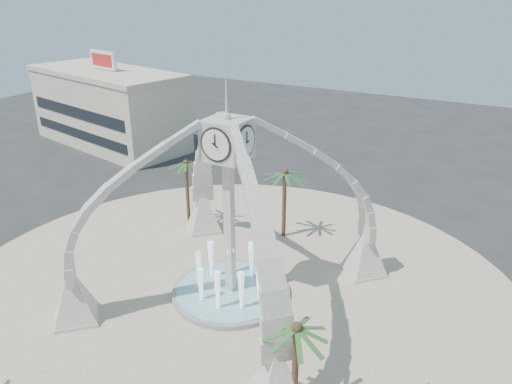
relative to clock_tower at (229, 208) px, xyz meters
The scene contains 8 objects.
ground 6.49m from the clock_tower, 90.00° to the left, with size 140.00×140.00×0.00m, color #282828.
plaza 6.46m from the clock_tower, 90.00° to the left, with size 40.00×40.00×0.06m, color beige.
clock_tower is the anchor object (origin of this frame).
fountain 6.20m from the clock_tower, 90.00° to the left, with size 8.00×8.00×3.62m.
building_nw 38.87m from the clock_tower, 145.49° to the left, with size 23.75×13.73×11.90m.
palm_east 10.71m from the clock_tower, 41.13° to the right, with size 4.62×4.62×5.68m.
palm_west 11.72m from the clock_tower, 140.13° to the left, with size 3.74×3.74×6.31m.
palm_north 9.44m from the clock_tower, 93.70° to the left, with size 4.53×4.53×6.44m.
Camera 1 is at (15.43, -24.28, 19.73)m, focal length 35.00 mm.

